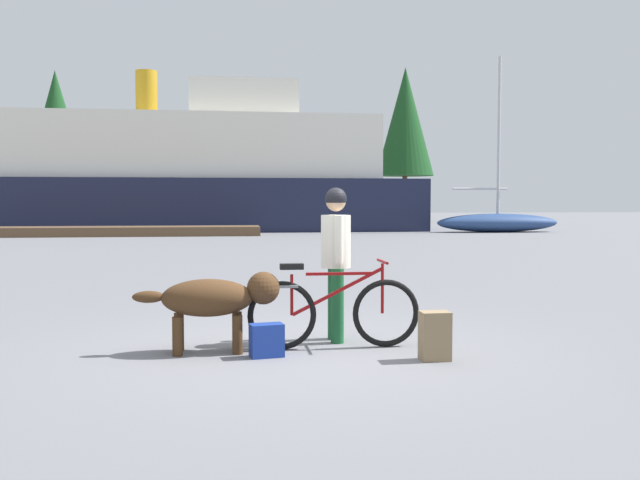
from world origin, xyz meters
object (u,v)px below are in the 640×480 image
(ferry_boat, at_px, (203,176))
(sailboat_moored, at_px, (498,221))
(dog, at_px, (216,299))
(backpack, at_px, (435,336))
(person_cyclist, at_px, (336,250))
(handbag_pannier, at_px, (267,340))
(bicycle, at_px, (333,311))

(ferry_boat, bearing_deg, sailboat_moored, -18.57)
(dog, distance_m, backpack, 2.19)
(person_cyclist, bearing_deg, sailboat_moored, 64.49)
(dog, relative_size, handbag_pannier, 4.50)
(bicycle, distance_m, dog, 1.20)
(backpack, height_order, sailboat_moored, sailboat_moored)
(person_cyclist, height_order, dog, person_cyclist)
(person_cyclist, distance_m, handbag_pannier, 1.33)
(person_cyclist, relative_size, backpack, 3.56)
(bicycle, height_order, ferry_boat, ferry_boat)
(handbag_pannier, bearing_deg, dog, 150.02)
(handbag_pannier, bearing_deg, person_cyclist, 40.61)
(dog, distance_m, sailboat_moored, 28.73)
(dog, height_order, handbag_pannier, dog)
(bicycle, bearing_deg, person_cyclist, 76.87)
(handbag_pannier, height_order, sailboat_moored, sailboat_moored)
(sailboat_moored, bearing_deg, backpack, -113.16)
(handbag_pannier, distance_m, ferry_boat, 30.73)
(bicycle, distance_m, person_cyclist, 0.72)
(backpack, distance_m, ferry_boat, 31.20)
(dog, distance_m, ferry_boat, 30.40)
(dog, height_order, sailboat_moored, sailboat_moored)
(backpack, xyz_separation_m, sailboat_moored, (11.18, 26.13, 0.29))
(bicycle, distance_m, backpack, 1.11)
(dog, bearing_deg, person_cyclist, 17.22)
(ferry_boat, xyz_separation_m, sailboat_moored, (14.30, -4.80, -2.32))
(dog, relative_size, sailboat_moored, 0.17)
(dog, xyz_separation_m, backpack, (2.07, -0.64, -0.31))
(bicycle, xyz_separation_m, handbag_pannier, (-0.70, -0.31, -0.22))
(ferry_boat, bearing_deg, person_cyclist, -85.55)
(person_cyclist, height_order, sailboat_moored, sailboat_moored)
(person_cyclist, xyz_separation_m, dog, (-1.28, -0.40, -0.45))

